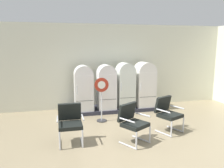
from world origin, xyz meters
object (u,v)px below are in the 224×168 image
at_px(refrigerator_0, 84,87).
at_px(refrigerator_1, 106,86).
at_px(armchair_left, 70,121).
at_px(armchair_right, 168,112).
at_px(refrigerator_3, 145,83).
at_px(armchair_center, 132,121).
at_px(sign_stand, 102,101).
at_px(refrigerator_2, 125,84).

relative_size(refrigerator_0, refrigerator_1, 1.00).
height_order(refrigerator_0, armchair_left, refrigerator_0).
bearing_deg(armchair_left, armchair_right, 3.14).
relative_size(refrigerator_0, refrigerator_3, 0.96).
height_order(refrigerator_0, refrigerator_3, refrigerator_3).
bearing_deg(armchair_center, sign_stand, 104.75).
distance_m(refrigerator_0, armchair_left, 2.44).
xyz_separation_m(refrigerator_0, armchair_center, (0.89, -2.64, -0.41)).
relative_size(armchair_left, sign_stand, 0.70).
relative_size(armchair_center, sign_stand, 0.70).
bearing_deg(armchair_center, refrigerator_1, 91.86).
bearing_deg(armchair_left, armchair_center, -12.05).
distance_m(armchair_right, armchair_center, 1.27).
bearing_deg(refrigerator_2, armchair_center, -103.07).
bearing_deg(refrigerator_1, armchair_center, -88.14).
relative_size(refrigerator_2, refrigerator_3, 1.00).
bearing_deg(refrigerator_1, refrigerator_3, 1.83).
bearing_deg(refrigerator_0, refrigerator_2, 0.62).
xyz_separation_m(refrigerator_3, armchair_left, (-2.85, -2.36, -0.44)).
bearing_deg(armchair_right, sign_stand, 143.06).
relative_size(refrigerator_1, armchair_right, 1.62).
bearing_deg(armchair_right, refrigerator_3, 85.18).
bearing_deg(armchair_left, sign_stand, 52.77).
bearing_deg(refrigerator_2, refrigerator_3, 1.44).
bearing_deg(armchair_center, refrigerator_2, 76.93).
relative_size(refrigerator_2, sign_stand, 1.17).
distance_m(refrigerator_2, sign_stand, 1.48).
height_order(refrigerator_0, armchair_right, refrigerator_0).
bearing_deg(refrigerator_0, armchair_left, -104.24).
height_order(refrigerator_1, armchair_right, refrigerator_1).
height_order(refrigerator_1, refrigerator_2, refrigerator_2).
relative_size(refrigerator_0, armchair_center, 1.62).
xyz_separation_m(refrigerator_0, armchair_right, (2.07, -2.18, -0.41)).
xyz_separation_m(refrigerator_0, sign_stand, (0.45, -0.96, -0.30)).
bearing_deg(refrigerator_3, armchair_left, -140.34).
height_order(refrigerator_1, refrigerator_3, refrigerator_3).
distance_m(refrigerator_0, sign_stand, 1.10).
xyz_separation_m(armchair_left, armchair_center, (1.48, -0.32, 0.00)).
distance_m(refrigerator_0, refrigerator_1, 0.81).
bearing_deg(sign_stand, refrigerator_3, 28.79).
distance_m(refrigerator_1, refrigerator_2, 0.70).
bearing_deg(refrigerator_3, refrigerator_1, -178.17).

